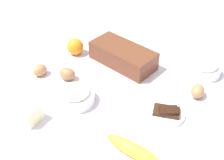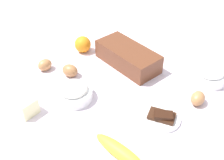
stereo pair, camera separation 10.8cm
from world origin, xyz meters
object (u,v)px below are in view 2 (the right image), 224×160
at_px(orange_fruit, 83,44).
at_px(chocolate_plate, 162,117).
at_px(butter_block, 24,105).
at_px(banana, 120,151).
at_px(flour_bowl, 74,92).
at_px(loaf_pan, 128,56).
at_px(egg_near_butter, 45,65).
at_px(egg_loose, 70,71).
at_px(sugar_bowl, 209,74).
at_px(egg_beside_bowl, 198,98).

xyz_separation_m(orange_fruit, chocolate_plate, (0.49, -0.18, -0.03)).
relative_size(orange_fruit, butter_block, 0.82).
height_order(banana, butter_block, butter_block).
height_order(flour_bowl, chocolate_plate, flour_bowl).
bearing_deg(butter_block, orange_fruit, 101.18).
xyz_separation_m(loaf_pan, orange_fruit, (-0.22, -0.03, -0.00)).
height_order(banana, orange_fruit, orange_fruit).
distance_m(egg_near_butter, egg_loose, 0.12).
xyz_separation_m(flour_bowl, egg_loose, (-0.10, 0.10, -0.00)).
bearing_deg(egg_loose, sugar_bowl, 32.15).
bearing_deg(flour_bowl, loaf_pan, 81.66).
relative_size(sugar_bowl, chocolate_plate, 1.06).
distance_m(banana, egg_beside_bowl, 0.36).
bearing_deg(butter_block, egg_loose, 91.66).
distance_m(loaf_pan, flour_bowl, 0.30).
bearing_deg(orange_fruit, loaf_pan, 7.83).
distance_m(flour_bowl, egg_near_butter, 0.23).
distance_m(sugar_bowl, egg_near_butter, 0.67).
bearing_deg(loaf_pan, flour_bowl, -84.21).
distance_m(sugar_bowl, egg_beside_bowl, 0.15).
distance_m(butter_block, chocolate_plate, 0.48).
xyz_separation_m(sugar_bowl, banana, (-0.08, -0.50, -0.01)).
relative_size(flour_bowl, butter_block, 1.54).
relative_size(egg_near_butter, egg_beside_bowl, 0.93).
bearing_deg(egg_beside_bowl, egg_near_butter, -164.14).
bearing_deg(loaf_pan, egg_beside_bowl, 3.91).
xyz_separation_m(sugar_bowl, egg_near_butter, (-0.58, -0.32, -0.01)).
distance_m(egg_loose, chocolate_plate, 0.42).
relative_size(loaf_pan, flour_bowl, 2.19).
bearing_deg(sugar_bowl, butter_block, -130.47).
relative_size(egg_beside_bowl, egg_loose, 0.97).
xyz_separation_m(flour_bowl, sugar_bowl, (0.37, 0.39, 0.00)).
xyz_separation_m(butter_block, egg_loose, (-0.01, 0.25, -0.00)).
bearing_deg(chocolate_plate, loaf_pan, 142.64).
height_order(banana, egg_near_butter, egg_near_butter).
distance_m(flour_bowl, butter_block, 0.18).
relative_size(loaf_pan, egg_loose, 4.53).
bearing_deg(flour_bowl, egg_loose, 137.13).
bearing_deg(egg_beside_bowl, orange_fruit, 176.88).
distance_m(egg_beside_bowl, egg_loose, 0.50).
distance_m(butter_block, egg_loose, 0.25).
relative_size(loaf_pan, egg_near_butter, 5.01).
height_order(loaf_pan, sugar_bowl, loaf_pan).
xyz_separation_m(orange_fruit, butter_block, (0.08, -0.42, -0.01)).
distance_m(egg_beside_bowl, chocolate_plate, 0.16).
height_order(orange_fruit, egg_beside_bowl, orange_fruit).
bearing_deg(butter_block, flour_bowl, 57.70).
relative_size(butter_block, egg_near_butter, 1.49).
distance_m(loaf_pan, egg_beside_bowl, 0.34).
distance_m(loaf_pan, butter_block, 0.47).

